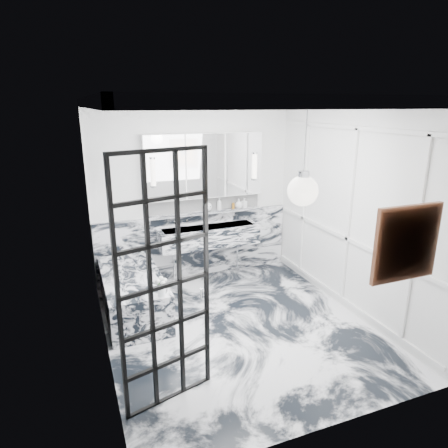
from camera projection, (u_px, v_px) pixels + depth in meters
name	position (u px, v px, depth m)	size (l,w,h in m)	color
floor	(238.00, 327.00, 5.10)	(3.60, 3.60, 0.00)	silver
ceiling	(241.00, 98.00, 4.29)	(3.60, 3.60, 0.00)	white
wall_back	(194.00, 192.00, 6.30)	(3.60, 3.60, 0.00)	white
wall_front	(332.00, 284.00, 3.09)	(3.60, 3.60, 0.00)	white
wall_left	(98.00, 238.00, 4.14)	(3.60, 3.60, 0.00)	white
wall_right	(351.00, 210.00, 5.25)	(3.60, 3.60, 0.00)	white
marble_clad_back	(196.00, 245.00, 6.53)	(3.18, 0.05, 1.05)	silver
marble_clad_left	(100.00, 244.00, 4.16)	(0.02, 3.56, 2.68)	silver
panel_molding	(349.00, 217.00, 5.27)	(0.03, 3.40, 2.30)	white
soap_bottle_a	(219.00, 204.00, 6.42)	(0.08, 0.08, 0.21)	#8C5919
soap_bottle_b	(244.00, 203.00, 6.57)	(0.08, 0.08, 0.17)	#4C4C51
soap_bottle_c	(239.00, 203.00, 6.54)	(0.13, 0.13, 0.16)	silver
face_pot	(207.00, 207.00, 6.35)	(0.15, 0.15, 0.15)	white
amber_bottle	(233.00, 206.00, 6.52)	(0.04, 0.04, 0.10)	#8C5919
flower_vase	(161.00, 292.00, 4.71)	(0.08, 0.08, 0.12)	silver
crittall_door	(165.00, 286.00, 3.54)	(0.88, 0.04, 2.38)	black
artwork	(407.00, 243.00, 3.32)	(0.56, 0.05, 0.56)	orange
pendant_light	(303.00, 191.00, 3.38)	(0.26, 0.26, 0.26)	white
trough_sink	(209.00, 236.00, 6.33)	(1.60, 0.45, 0.30)	silver
ledge	(205.00, 213.00, 6.38)	(1.90, 0.14, 0.04)	silver
subway_tile	(204.00, 204.00, 6.39)	(1.90, 0.03, 0.23)	white
mirror_cabinet	(204.00, 166.00, 6.16)	(1.90, 0.16, 1.00)	white
sconce_left	(153.00, 172.00, 5.81)	(0.07, 0.07, 0.40)	white
sconce_right	(255.00, 166.00, 6.38)	(0.07, 0.07, 0.40)	white
bathtub	(133.00, 293.00, 5.41)	(0.75, 1.65, 0.55)	silver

